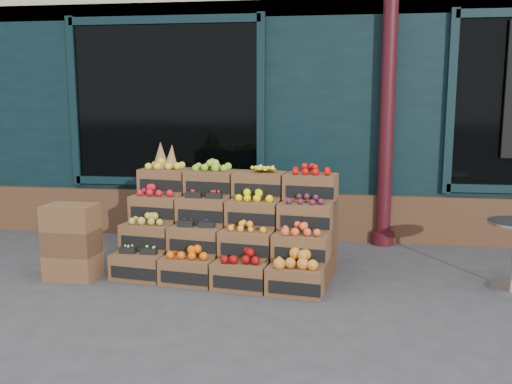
# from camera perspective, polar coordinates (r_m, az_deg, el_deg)

# --- Properties ---
(ground) EXTENTS (60.00, 60.00, 0.00)m
(ground) POSITION_cam_1_polar(r_m,az_deg,el_deg) (5.39, 1.03, -10.22)
(ground) COLOR #3A3A3D
(ground) RESTS_ON ground
(shop_facade) EXTENTS (12.00, 6.24, 4.80)m
(shop_facade) POSITION_cam_1_polar(r_m,az_deg,el_deg) (10.18, 4.88, 12.71)
(shop_facade) COLOR black
(shop_facade) RESTS_ON ground
(crate_display) EXTENTS (2.26, 1.32, 1.34)m
(crate_display) POSITION_cam_1_polar(r_m,az_deg,el_deg) (5.95, -2.74, -4.18)
(crate_display) COLOR brown
(crate_display) RESTS_ON ground
(spare_crates) EXTENTS (0.52, 0.37, 0.76)m
(spare_crates) POSITION_cam_1_polar(r_m,az_deg,el_deg) (6.05, -17.95, -4.75)
(spare_crates) COLOR brown
(spare_crates) RESTS_ON ground
(shopkeeper) EXTENTS (0.73, 0.53, 1.87)m
(shopkeeper) POSITION_cam_1_polar(r_m,az_deg,el_deg) (8.36, -8.70, 3.30)
(shopkeeper) COLOR #1B5F2D
(shopkeeper) RESTS_ON ground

